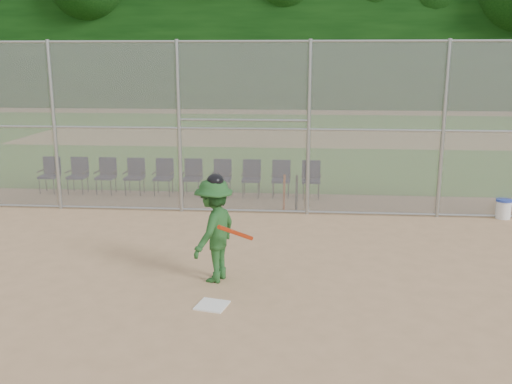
# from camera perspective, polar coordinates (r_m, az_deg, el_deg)

# --- Properties ---
(ground) EXTENTS (100.00, 100.00, 0.00)m
(ground) POSITION_cam_1_polar(r_m,az_deg,el_deg) (8.83, -1.36, -10.72)
(ground) COLOR tan
(ground) RESTS_ON ground
(grass_strip) EXTENTS (100.00, 100.00, 0.00)m
(grass_strip) POSITION_cam_1_polar(r_m,az_deg,el_deg) (26.28, 2.81, 5.43)
(grass_strip) COLOR #376F21
(grass_strip) RESTS_ON ground
(dirt_patch_far) EXTENTS (24.00, 24.00, 0.00)m
(dirt_patch_far) POSITION_cam_1_polar(r_m,az_deg,el_deg) (26.28, 2.81, 5.44)
(dirt_patch_far) COLOR tan
(dirt_patch_far) RESTS_ON ground
(backstop_fence) EXTENTS (16.09, 0.09, 4.00)m
(backstop_fence) POSITION_cam_1_polar(r_m,az_deg,el_deg) (13.14, 0.91, 6.63)
(backstop_fence) COLOR gray
(backstop_fence) RESTS_ON ground
(treeline) EXTENTS (81.00, 60.00, 11.00)m
(treeline) POSITION_cam_1_polar(r_m,az_deg,el_deg) (28.10, 3.09, 17.16)
(treeline) COLOR black
(treeline) RESTS_ON ground
(home_plate) EXTENTS (0.52, 0.52, 0.02)m
(home_plate) POSITION_cam_1_polar(r_m,az_deg,el_deg) (8.65, -4.42, -11.23)
(home_plate) COLOR white
(home_plate) RESTS_ON ground
(batter_at_plate) EXTENTS (1.14, 1.38, 1.80)m
(batter_at_plate) POSITION_cam_1_polar(r_m,az_deg,el_deg) (9.30, -4.19, -3.76)
(batter_at_plate) COLOR #215323
(batter_at_plate) RESTS_ON ground
(water_cooler) EXTENTS (0.36, 0.36, 0.45)m
(water_cooler) POSITION_cam_1_polar(r_m,az_deg,el_deg) (14.22, 23.50, -1.53)
(water_cooler) COLOR white
(water_cooler) RESTS_ON ground
(spare_bats) EXTENTS (0.36, 0.35, 0.83)m
(spare_bats) POSITION_cam_1_polar(r_m,az_deg,el_deg) (13.83, 3.45, -0.04)
(spare_bats) COLOR #D84C14
(spare_bats) RESTS_ON ground
(chair_0) EXTENTS (0.54, 0.52, 0.96)m
(chair_0) POSITION_cam_1_polar(r_m,az_deg,el_deg) (16.45, -19.98, 1.57)
(chair_0) COLOR black
(chair_0) RESTS_ON ground
(chair_1) EXTENTS (0.54, 0.52, 0.96)m
(chair_1) POSITION_cam_1_polar(r_m,az_deg,el_deg) (16.14, -17.44, 1.55)
(chair_1) COLOR black
(chair_1) RESTS_ON ground
(chair_2) EXTENTS (0.54, 0.52, 0.96)m
(chair_2) POSITION_cam_1_polar(r_m,az_deg,el_deg) (15.86, -14.80, 1.52)
(chair_2) COLOR black
(chair_2) RESTS_ON ground
(chair_3) EXTENTS (0.54, 0.52, 0.96)m
(chair_3) POSITION_cam_1_polar(r_m,az_deg,el_deg) (15.62, -12.08, 1.49)
(chair_3) COLOR black
(chair_3) RESTS_ON ground
(chair_4) EXTENTS (0.54, 0.52, 0.96)m
(chair_4) POSITION_cam_1_polar(r_m,az_deg,el_deg) (15.41, -9.27, 1.46)
(chair_4) COLOR black
(chair_4) RESTS_ON ground
(chair_5) EXTENTS (0.54, 0.52, 0.96)m
(chair_5) POSITION_cam_1_polar(r_m,az_deg,el_deg) (15.24, -6.40, 1.42)
(chair_5) COLOR black
(chair_5) RESTS_ON ground
(chair_6) EXTENTS (0.54, 0.52, 0.96)m
(chair_6) POSITION_cam_1_polar(r_m,az_deg,el_deg) (15.11, -3.47, 1.37)
(chair_6) COLOR black
(chair_6) RESTS_ON ground
(chair_7) EXTENTS (0.54, 0.52, 0.96)m
(chair_7) POSITION_cam_1_polar(r_m,az_deg,el_deg) (15.02, -0.49, 1.32)
(chair_7) COLOR black
(chair_7) RESTS_ON ground
(chair_8) EXTENTS (0.54, 0.52, 0.96)m
(chair_8) POSITION_cam_1_polar(r_m,az_deg,el_deg) (14.97, 2.51, 1.27)
(chair_8) COLOR black
(chair_8) RESTS_ON ground
(chair_9) EXTENTS (0.54, 0.52, 0.96)m
(chair_9) POSITION_cam_1_polar(r_m,az_deg,el_deg) (14.96, 5.53, 1.21)
(chair_9) COLOR black
(chair_9) RESTS_ON ground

